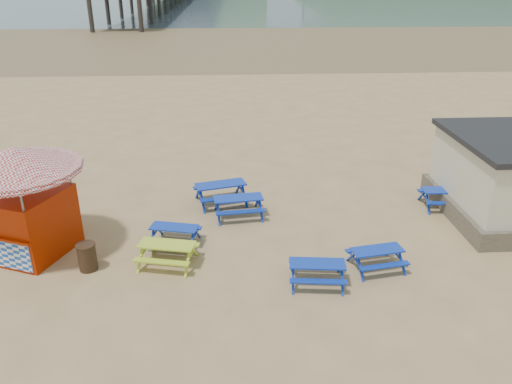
{
  "coord_description": "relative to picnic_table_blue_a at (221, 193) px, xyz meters",
  "views": [
    {
      "loc": [
        -1.47,
        -15.64,
        8.64
      ],
      "look_at": [
        -0.47,
        1.5,
        1.0
      ],
      "focal_mm": 35.0,
      "sensor_mm": 36.0,
      "label": 1
    }
  ],
  "objects": [
    {
      "name": "picnic_table_blue_d",
      "position": [
        -1.57,
        -3.27,
        -0.08
      ],
      "size": [
        1.87,
        1.64,
        0.68
      ],
      "rotation": [
        0.0,
        0.0,
        -0.23
      ],
      "color": "#00229C",
      "rests_on": "ground"
    },
    {
      "name": "picnic_table_yellow",
      "position": [
        -1.68,
        -4.55,
        -0.05
      ],
      "size": [
        2.04,
        1.78,
        0.74
      ],
      "rotation": [
        0.0,
        0.0,
        -0.22
      ],
      "color": "#B7D021",
      "rests_on": "ground"
    },
    {
      "name": "headland_town",
      "position": [
        91.81,
        226.91,
        -10.33
      ],
      "size": [
        264.0,
        144.0,
        108.0
      ],
      "color": "#2D4C1E",
      "rests_on": "ground"
    },
    {
      "name": "picnic_table_blue_e",
      "position": [
        2.9,
        -5.87,
        -0.07
      ],
      "size": [
        1.8,
        1.51,
        0.7
      ],
      "rotation": [
        0.0,
        0.0,
        -0.1
      ],
      "color": "#00229C",
      "rests_on": "ground"
    },
    {
      "name": "ground",
      "position": [
        1.81,
        -2.77,
        -0.42
      ],
      "size": [
        400.0,
        400.0,
        0.0
      ],
      "primitive_type": "plane",
      "color": "tan",
      "rests_on": "ground"
    },
    {
      "name": "picnic_table_blue_a",
      "position": [
        0.0,
        0.0,
        0.0
      ],
      "size": [
        2.34,
        2.06,
        0.83
      ],
      "rotation": [
        0.0,
        0.0,
        0.26
      ],
      "color": "#00229C",
      "rests_on": "ground"
    },
    {
      "name": "ice_cream_kiosk",
      "position": [
        -6.32,
        -3.46,
        1.9
      ],
      "size": [
        5.37,
        5.37,
        3.69
      ],
      "rotation": [
        0.0,
        0.0,
        -0.38
      ],
      "color": "#A21E00",
      "rests_on": "ground"
    },
    {
      "name": "picnic_table_blue_b",
      "position": [
        0.67,
        -1.23,
        -0.03
      ],
      "size": [
        2.02,
        1.71,
        0.78
      ],
      "rotation": [
        0.0,
        0.0,
        0.12
      ],
      "color": "#00229C",
      "rests_on": "ground"
    },
    {
      "name": "litter_bin",
      "position": [
        -4.15,
        -4.71,
        0.04
      ],
      "size": [
        0.61,
        0.61,
        0.9
      ],
      "color": "#342315",
      "rests_on": "ground"
    },
    {
      "name": "picnic_table_blue_c",
      "position": [
        8.87,
        -0.92,
        -0.04
      ],
      "size": [
        1.86,
        1.53,
        0.75
      ],
      "rotation": [
        0.0,
        0.0,
        -0.05
      ],
      "color": "#00229C",
      "rests_on": "ground"
    },
    {
      "name": "wet_sand",
      "position": [
        1.81,
        52.23,
        -0.41
      ],
      "size": [
        400.0,
        400.0,
        0.0
      ],
      "primitive_type": "plane",
      "color": "brown",
      "rests_on": "ground"
    },
    {
      "name": "picnic_table_blue_f",
      "position": [
        4.92,
        -5.17,
        -0.08
      ],
      "size": [
        1.83,
        1.57,
        0.68
      ],
      "rotation": [
        0.0,
        0.0,
        0.18
      ],
      "color": "#00229C",
      "rests_on": "ground"
    }
  ]
}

